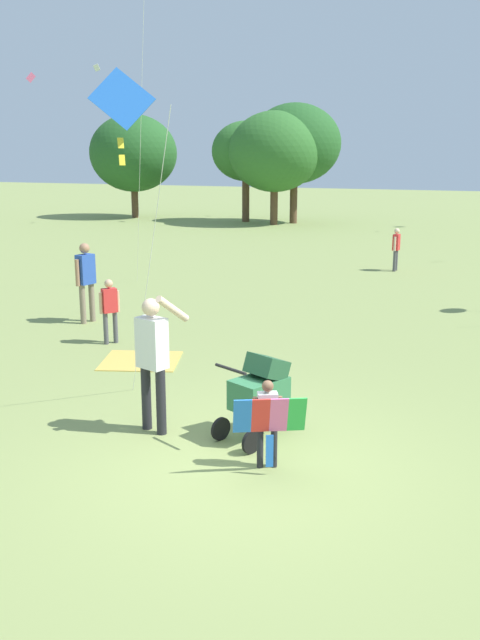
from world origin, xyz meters
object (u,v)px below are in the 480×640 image
(stroller, at_px, (260,389))
(person_kid_running, at_px, (110,306))
(person_sitting_far, at_px, (396,246))
(kite_adult_black, at_px, (123,109))
(picnic_blanket, at_px, (141,361))
(person_red_shirt, at_px, (86,276))
(person_adult_flyer, at_px, (153,352))
(child_with_butterfly_kite, at_px, (268,417))

(stroller, height_order, person_kid_running, person_kid_running)
(person_sitting_far, bearing_deg, kite_adult_black, -97.94)
(stroller, height_order, picnic_blanket, stroller)
(person_red_shirt, bearing_deg, person_sitting_far, 61.80)
(person_sitting_far, bearing_deg, person_adult_flyer, -92.86)
(kite_adult_black, bearing_deg, person_sitting_far, 82.06)
(child_with_butterfly_kite, distance_m, picnic_blanket, 4.43)
(stroller, relative_size, picnic_blanket, 0.90)
(kite_adult_black, bearing_deg, person_kid_running, 129.51)
(person_sitting_far, relative_size, person_kid_running, 1.06)
(person_sitting_far, bearing_deg, child_with_butterfly_kite, -85.83)
(person_red_shirt, bearing_deg, kite_adult_black, -47.23)
(stroller, xyz_separation_m, kite_adult_black, (-2.26, 0.86, 3.27))
(person_sitting_far, distance_m, person_kid_running, 10.38)
(child_with_butterfly_kite, height_order, picnic_blanket, child_with_butterfly_kite)
(stroller, distance_m, person_sitting_far, 12.74)
(person_adult_flyer, relative_size, stroller, 1.57)
(person_adult_flyer, relative_size, person_red_shirt, 1.08)
(person_adult_flyer, bearing_deg, person_kid_running, 129.84)
(person_red_shirt, bearing_deg, child_with_butterfly_kite, -40.80)
(person_adult_flyer, bearing_deg, person_sitting_far, 87.14)
(person_red_shirt, bearing_deg, stroller, -37.90)
(kite_adult_black, relative_size, picnic_blanket, 3.59)
(person_red_shirt, xyz_separation_m, person_kid_running, (1.30, -1.18, -0.26))
(picnic_blanket, bearing_deg, person_sitting_far, 77.75)
(stroller, distance_m, person_kid_running, 4.90)
(kite_adult_black, bearing_deg, person_red_shirt, 132.77)
(person_kid_running, relative_size, picnic_blanket, 0.95)
(kite_adult_black, distance_m, person_kid_running, 4.15)
(child_with_butterfly_kite, relative_size, picnic_blanket, 0.80)
(person_kid_running, distance_m, picnic_blanket, 1.45)
(person_red_shirt, bearing_deg, person_kid_running, -42.30)
(child_with_butterfly_kite, height_order, person_sitting_far, person_sitting_far)
(person_adult_flyer, height_order, person_red_shirt, person_adult_flyer)
(stroller, distance_m, kite_adult_black, 4.07)
(stroller, relative_size, person_red_shirt, 0.69)
(stroller, xyz_separation_m, person_red_shirt, (-5.24, 4.08, 0.34))
(person_adult_flyer, xyz_separation_m, kite_adult_black, (-1.00, 1.18, 2.88))
(kite_adult_black, height_order, picnic_blanket, kite_adult_black)
(child_with_butterfly_kite, height_order, person_adult_flyer, person_adult_flyer)
(picnic_blanket, bearing_deg, person_kid_running, 144.43)
(person_red_shirt, distance_m, person_kid_running, 1.77)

